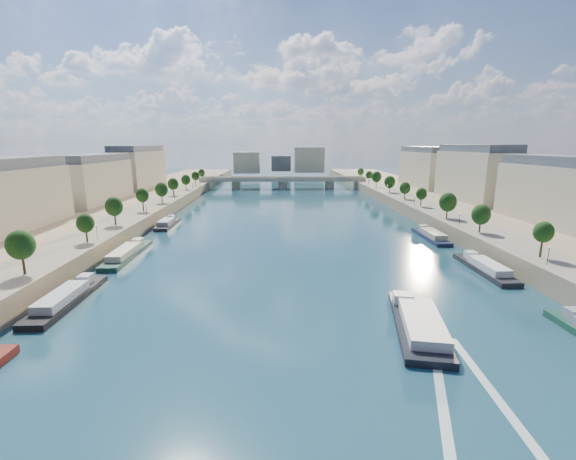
{
  "coord_description": "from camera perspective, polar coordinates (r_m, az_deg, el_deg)",
  "views": [
    {
      "loc": [
        -4.76,
        -31.06,
        30.22
      ],
      "look_at": [
        -1.29,
        80.82,
        5.0
      ],
      "focal_mm": 24.0,
      "sensor_mm": 36.0,
      "label": 1
    }
  ],
  "objects": [
    {
      "name": "ground",
      "position": [
        134.59,
        0.3,
        -0.28
      ],
      "size": [
        700.0,
        700.0,
        0.0
      ],
      "primitive_type": "plane",
      "color": "#0D313C",
      "rests_on": "ground"
    },
    {
      "name": "quay_left",
      "position": [
        149.89,
        -28.39,
        0.49
      ],
      "size": [
        44.0,
        520.0,
        5.0
      ],
      "primitive_type": "cube",
      "color": "#9E8460",
      "rests_on": "ground"
    },
    {
      "name": "quay_right",
      "position": [
        154.4,
        28.08,
        0.84
      ],
      "size": [
        44.0,
        520.0,
        5.0
      ],
      "primitive_type": "cube",
      "color": "#9E8460",
      "rests_on": "ground"
    },
    {
      "name": "pave_left",
      "position": [
        143.32,
        -23.13,
        1.55
      ],
      "size": [
        14.0,
        520.0,
        0.1
      ],
      "primitive_type": "cube",
      "color": "gray",
      "rests_on": "quay_left"
    },
    {
      "name": "pave_right",
      "position": [
        147.06,
        23.1,
        1.82
      ],
      "size": [
        14.0,
        520.0,
        0.1
      ],
      "primitive_type": "cube",
      "color": "gray",
      "rests_on": "quay_right"
    },
    {
      "name": "trees_left",
      "position": [
        143.6,
        -22.29,
        3.85
      ],
      "size": [
        4.8,
        268.8,
        8.26
      ],
      "color": "#382B1E",
      "rests_on": "ground"
    },
    {
      "name": "trees_right",
      "position": [
        154.47,
        21.07,
        4.51
      ],
      "size": [
        4.8,
        268.8,
        8.26
      ],
      "color": "#382B1E",
      "rests_on": "ground"
    },
    {
      "name": "lamps_left",
      "position": [
        132.06,
        -22.95,
        1.9
      ],
      "size": [
        0.36,
        200.36,
        4.28
      ],
      "color": "black",
      "rests_on": "ground"
    },
    {
      "name": "lamps_right",
      "position": [
        149.32,
        20.83,
        3.22
      ],
      "size": [
        0.36,
        200.36,
        4.28
      ],
      "color": "black",
      "rests_on": "ground"
    },
    {
      "name": "buildings_left",
      "position": [
        164.61,
        -31.14,
        6.08
      ],
      "size": [
        16.0,
        226.0,
        23.2
      ],
      "color": "#C4B596",
      "rests_on": "ground"
    },
    {
      "name": "buildings_right",
      "position": [
        169.45,
        30.42,
        6.3
      ],
      "size": [
        16.0,
        226.0,
        23.2
      ],
      "color": "#C4B596",
      "rests_on": "ground"
    },
    {
      "name": "skyline",
      "position": [
        351.02,
        -0.48,
        10.15
      ],
      "size": [
        79.0,
        42.0,
        22.0
      ],
      "color": "#C4B596",
      "rests_on": "ground"
    },
    {
      "name": "bridge",
      "position": [
        265.25,
        -0.75,
        7.26
      ],
      "size": [
        112.0,
        12.0,
        8.15
      ],
      "color": "#C1B79E",
      "rests_on": "ground"
    },
    {
      "name": "tour_barge",
      "position": [
        69.58,
        18.72,
        -12.95
      ],
      "size": [
        11.93,
        26.02,
        3.59
      ],
      "rotation": [
        0.0,
        0.0,
        -0.2
      ],
      "color": "black",
      "rests_on": "ground"
    },
    {
      "name": "wake",
      "position": [
        56.75,
        24.82,
        -20.75
      ],
      "size": [
        12.6,
        26.02,
        0.04
      ],
      "color": "silver",
      "rests_on": "ground"
    },
    {
      "name": "moored_barges_left",
      "position": [
        87.43,
        -29.79,
        -8.69
      ],
      "size": [
        5.0,
        157.97,
        3.6
      ],
      "color": "#162031",
      "rests_on": "ground"
    },
    {
      "name": "moored_barges_right",
      "position": [
        91.28,
        32.13,
        -8.11
      ],
      "size": [
        5.0,
        123.41,
        3.6
      ],
      "color": "black",
      "rests_on": "ground"
    }
  ]
}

